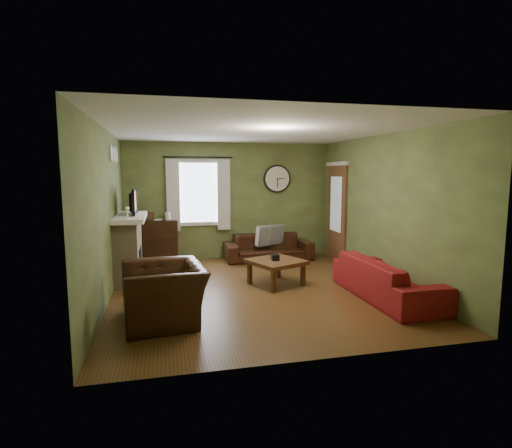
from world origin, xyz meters
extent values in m
cube|color=#56361A|center=(0.00, 0.00, 0.00)|extent=(4.60, 5.20, 0.00)
cube|color=white|center=(0.00, 0.00, 2.60)|extent=(4.60, 5.20, 0.00)
cube|color=#5F6E3A|center=(-2.30, 0.00, 1.30)|extent=(0.00, 5.20, 2.60)
cube|color=#5F6E3A|center=(2.30, 0.00, 1.30)|extent=(0.00, 5.20, 2.60)
cube|color=#5F6E3A|center=(0.00, 2.60, 1.30)|extent=(4.60, 0.00, 2.60)
cube|color=#5F6E3A|center=(0.00, -2.60, 1.30)|extent=(4.60, 0.00, 2.60)
cube|color=tan|center=(-2.10, 1.15, 0.55)|extent=(0.40, 1.40, 1.10)
cube|color=black|center=(-1.91, 1.15, 0.30)|extent=(0.04, 0.60, 0.55)
cube|color=white|center=(-2.07, 1.15, 1.14)|extent=(0.58, 1.60, 0.08)
imported|color=black|center=(-2.05, 1.30, 1.35)|extent=(0.08, 0.60, 0.35)
cube|color=#994C3F|center=(-1.97, 1.30, 1.41)|extent=(0.02, 0.62, 0.36)
cylinder|color=white|center=(-2.28, 0.80, 2.25)|extent=(0.28, 0.28, 0.03)
cylinder|color=white|center=(-2.28, 1.15, 2.25)|extent=(0.28, 0.28, 0.03)
cylinder|color=white|center=(-2.28, 1.50, 2.25)|extent=(0.28, 0.28, 0.03)
cylinder|color=black|center=(-0.70, 2.48, 2.27)|extent=(0.03, 0.03, 1.50)
cube|color=silver|center=(-1.25, 2.48, 1.45)|extent=(0.28, 0.04, 1.55)
cube|color=silver|center=(-0.15, 2.48, 1.45)|extent=(0.28, 0.04, 1.55)
cube|color=brown|center=(2.27, 1.85, 1.05)|extent=(0.05, 0.90, 2.10)
imported|color=#50311B|center=(-1.66, 2.36, 0.96)|extent=(0.17, 0.22, 0.02)
imported|color=black|center=(0.80, 2.20, 0.28)|extent=(1.94, 0.76, 0.57)
cube|color=slate|center=(0.97, 2.26, 0.55)|extent=(0.44, 0.29, 0.43)
cube|color=slate|center=(0.73, 2.18, 0.55)|extent=(0.46, 0.28, 0.44)
imported|color=maroon|center=(1.87, -0.90, 0.31)|extent=(0.83, 2.12, 0.62)
imported|color=black|center=(-1.48, -1.11, 0.37)|extent=(1.14, 1.26, 0.75)
cube|color=black|center=(0.39, 0.19, 0.40)|extent=(0.13, 0.13, 0.10)
camera|label=1|loc=(-1.46, -6.29, 1.93)|focal=28.00mm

